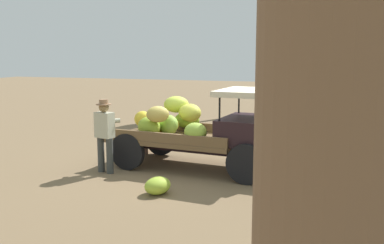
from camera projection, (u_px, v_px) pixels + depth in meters
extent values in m
plane|color=#7D6446|center=(206.00, 169.00, 10.19)|extent=(60.00, 60.00, 0.00)
cube|color=black|center=(196.00, 148.00, 10.22)|extent=(4.02, 0.84, 0.16)
cylinder|color=black|center=(266.00, 149.00, 10.37)|extent=(0.84, 0.22, 0.84)
cylinder|color=black|center=(246.00, 164.00, 8.93)|extent=(0.84, 0.22, 0.84)
cylinder|color=black|center=(161.00, 139.00, 11.49)|extent=(0.84, 0.22, 0.84)
cylinder|color=black|center=(127.00, 152.00, 10.05)|extent=(0.84, 0.22, 0.84)
cube|color=brown|center=(178.00, 139.00, 10.37)|extent=(3.16, 2.01, 0.10)
cube|color=brown|center=(192.00, 127.00, 11.07)|extent=(2.99, 0.38, 0.22)
cube|color=brown|center=(162.00, 138.00, 9.62)|extent=(2.99, 0.38, 0.22)
cube|color=black|center=(249.00, 130.00, 9.64)|extent=(1.25, 1.62, 0.55)
cube|color=black|center=(290.00, 136.00, 9.29)|extent=(0.80, 1.13, 0.44)
cylinder|color=black|center=(276.00, 103.00, 9.96)|extent=(0.04, 0.04, 0.55)
cylinder|color=black|center=(261.00, 110.00, 8.79)|extent=(0.04, 0.04, 0.55)
cylinder|color=black|center=(239.00, 101.00, 10.31)|extent=(0.04, 0.04, 0.55)
cylinder|color=black|center=(220.00, 107.00, 9.15)|extent=(0.04, 0.04, 0.55)
cube|color=beige|center=(249.00, 92.00, 9.51)|extent=(1.37, 1.63, 0.12)
ellipsoid|color=yellow|center=(165.00, 125.00, 10.62)|extent=(0.88, 0.85, 0.57)
ellipsoid|color=tan|center=(158.00, 114.00, 9.92)|extent=(0.63, 0.57, 0.40)
ellipsoid|color=#87B43D|center=(169.00, 125.00, 10.27)|extent=(0.69, 0.67, 0.53)
ellipsoid|color=#8BB72D|center=(187.00, 120.00, 10.93)|extent=(0.66, 0.44, 0.47)
ellipsoid|color=#B4C842|center=(176.00, 104.00, 10.94)|extent=(0.72, 0.66, 0.51)
ellipsoid|color=#90B33A|center=(195.00, 132.00, 9.48)|extent=(0.69, 0.71, 0.54)
ellipsoid|color=gold|center=(190.00, 113.00, 10.69)|extent=(0.82, 0.78, 0.50)
ellipsoid|color=#8EAF2E|center=(149.00, 127.00, 10.23)|extent=(0.89, 0.87, 0.59)
ellipsoid|color=yellow|center=(143.00, 119.00, 11.14)|extent=(0.54, 0.57, 0.51)
cylinder|color=#3B3F3E|center=(101.00, 154.00, 9.87)|extent=(0.15, 0.15, 0.80)
cylinder|color=#3B3F3E|center=(110.00, 156.00, 9.74)|extent=(0.15, 0.15, 0.80)
cube|color=#B9B89E|center=(104.00, 125.00, 9.70)|extent=(0.44, 0.33, 0.56)
cylinder|color=#B9B89E|center=(104.00, 120.00, 9.82)|extent=(0.26, 0.40, 0.10)
cylinder|color=#B9B89E|center=(111.00, 121.00, 9.72)|extent=(0.38, 0.33, 0.10)
sphere|color=olive|center=(104.00, 107.00, 9.64)|extent=(0.22, 0.22, 0.22)
cylinder|color=#987354|center=(104.00, 104.00, 9.63)|extent=(0.34, 0.34, 0.02)
cylinder|color=#987354|center=(104.00, 102.00, 9.62)|extent=(0.20, 0.20, 0.10)
cube|color=#825D4A|center=(138.00, 146.00, 11.81)|extent=(0.66, 0.64, 0.36)
ellipsoid|color=#A6C639|center=(158.00, 186.00, 8.35)|extent=(0.62, 0.68, 0.34)
cylinder|color=gray|center=(279.00, 26.00, 19.64)|extent=(0.25, 0.25, 7.59)
cylinder|color=brown|center=(366.00, 39.00, 18.48)|extent=(0.43, 0.43, 6.36)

